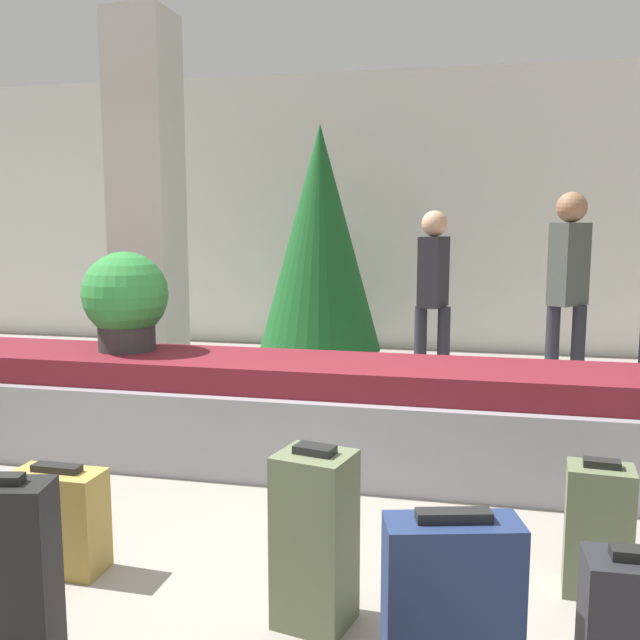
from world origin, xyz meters
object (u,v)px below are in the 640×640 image
at_px(suitcase_4, 598,530).
at_px(potted_plant_0, 125,300).
at_px(suitcase_1, 450,637).
at_px(suitcase_5, 60,520).
at_px(traveler_1, 568,279).
at_px(traveler_0, 433,286).
at_px(pillar, 147,209).
at_px(suitcase_6, 315,539).
at_px(decorated_tree, 320,239).

distance_m(suitcase_4, potted_plant_0, 3.14).
relative_size(suitcase_1, suitcase_4, 1.28).
relative_size(suitcase_5, traveler_1, 0.27).
xyz_separation_m(suitcase_5, traveler_0, (1.35, 3.59, 0.71)).
distance_m(pillar, suitcase_6, 4.07).
relative_size(suitcase_6, decorated_tree, 0.28).
xyz_separation_m(pillar, suitcase_1, (2.72, -3.74, -1.25)).
bearing_deg(suitcase_1, suitcase_5, 142.58).
bearing_deg(suitcase_5, suitcase_1, -22.17).
bearing_deg(pillar, suitcase_6, -55.44).
distance_m(suitcase_5, traveler_0, 3.90).
distance_m(suitcase_4, suitcase_6, 1.16).
xyz_separation_m(suitcase_6, traveler_0, (0.18, 3.75, 0.60)).
bearing_deg(traveler_0, traveler_1, -85.03).
height_order(suitcase_4, suitcase_5, suitcase_4).
bearing_deg(suitcase_6, pillar, 137.19).
relative_size(suitcase_6, traveler_0, 0.44).
xyz_separation_m(pillar, traveler_1, (3.46, 0.36, -0.56)).
bearing_deg(traveler_0, suitcase_6, -167.04).
distance_m(suitcase_4, suitcase_5, 2.26).
bearing_deg(traveler_1, suitcase_4, 36.65).
height_order(suitcase_6, traveler_1, traveler_1).
xyz_separation_m(pillar, decorated_tree, (1.17, 1.48, -0.28)).
distance_m(traveler_0, decorated_tree, 1.56).
height_order(suitcase_4, decorated_tree, decorated_tree).
height_order(pillar, traveler_1, pillar).
bearing_deg(traveler_1, decorated_tree, -75.81).
xyz_separation_m(traveler_0, traveler_1, (1.08, -0.21, 0.10)).
bearing_deg(decorated_tree, suitcase_6, -77.57).
bearing_deg(potted_plant_0, suitcase_1, -46.73).
relative_size(suitcase_1, potted_plant_0, 1.12).
height_order(pillar, potted_plant_0, pillar).
bearing_deg(potted_plant_0, suitcase_6, -46.67).
bearing_deg(traveler_1, suitcase_6, 20.67).
xyz_separation_m(suitcase_4, decorated_tree, (-2.10, 4.21, 1.05)).
xyz_separation_m(traveler_0, decorated_tree, (-1.21, 0.92, 0.38)).
distance_m(suitcase_5, traveler_1, 4.25).
bearing_deg(suitcase_1, traveler_0, 80.05).
height_order(suitcase_5, traveler_0, traveler_0).
bearing_deg(pillar, traveler_1, 5.87).
bearing_deg(traveler_0, suitcase_1, -159.78).
distance_m(suitcase_1, suitcase_5, 1.84).
distance_m(pillar, suitcase_4, 4.45).
bearing_deg(pillar, suitcase_1, -54.04).
xyz_separation_m(suitcase_1, decorated_tree, (-1.55, 5.22, 0.97)).
bearing_deg(traveler_0, potted_plant_0, 152.20).
distance_m(pillar, traveler_1, 3.52).
distance_m(pillar, traveler_0, 2.53).
height_order(potted_plant_0, decorated_tree, decorated_tree).
bearing_deg(decorated_tree, traveler_1, -26.11).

